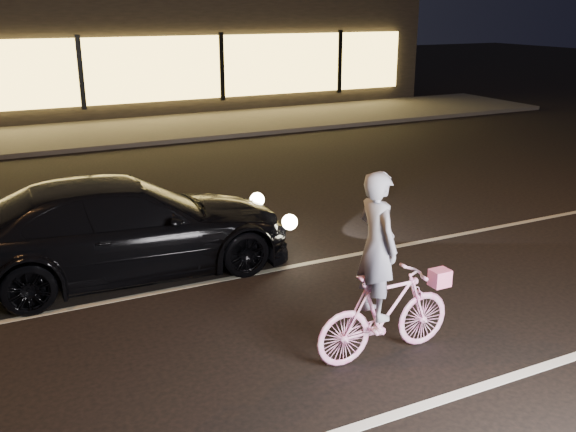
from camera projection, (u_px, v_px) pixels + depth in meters
ground at (319, 340)px, 7.06m from camera, size 90.00×90.00×0.00m
lane_stripe_near at (399, 413)px, 5.78m from camera, size 60.00×0.12×0.01m
lane_stripe_far at (248, 275)px, 8.76m from camera, size 60.00×0.10×0.01m
sidewalk at (97, 134)px, 18.12m from camera, size 30.00×4.00×0.12m
storefront at (60, 46)px, 22.55m from camera, size 25.40×8.42×4.20m
cyclist at (383, 294)px, 6.52m from camera, size 1.60×0.55×2.01m
sedan at (125, 227)px, 8.65m from camera, size 4.62×1.98×1.33m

